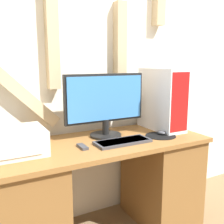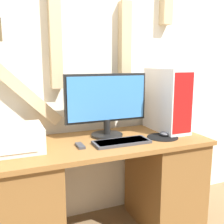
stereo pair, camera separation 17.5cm
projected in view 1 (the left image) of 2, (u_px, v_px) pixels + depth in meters
wall_back at (80, 45)px, 1.93m from camera, size 6.40×0.20×2.77m
desk at (102, 189)px, 1.81m from camera, size 1.45×0.59×0.71m
monitor at (105, 102)px, 1.83m from camera, size 0.60×0.22×0.44m
keyboard at (123, 142)px, 1.71m from camera, size 0.37×0.15×0.02m
mousepad at (161, 136)px, 1.88m from camera, size 0.22×0.22×0.00m
mouse at (161, 132)px, 1.90m from camera, size 0.05×0.07×0.03m
computer_tower at (162, 99)px, 2.04m from camera, size 0.18×0.41×0.48m
printer at (16, 142)px, 1.51m from camera, size 0.32×0.31×0.14m
remote_control at (82, 147)px, 1.61m from camera, size 0.04×0.11×0.02m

